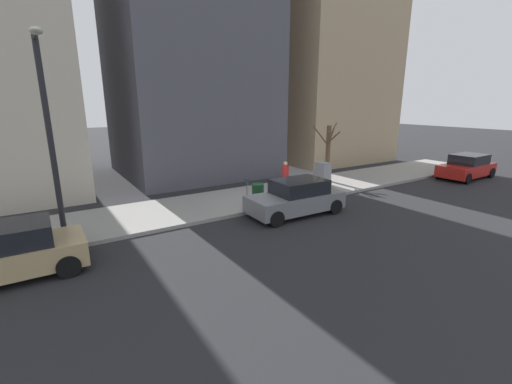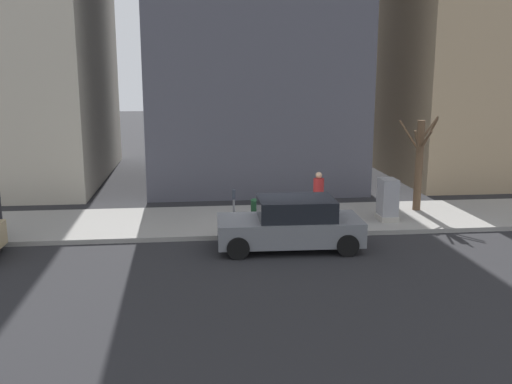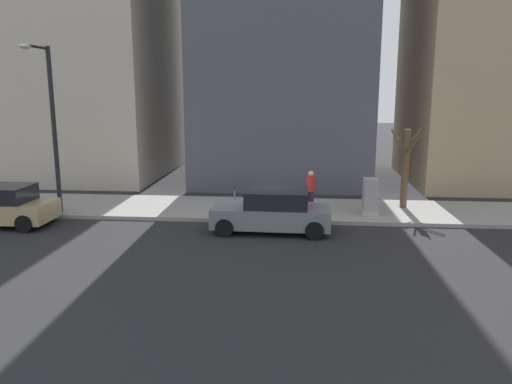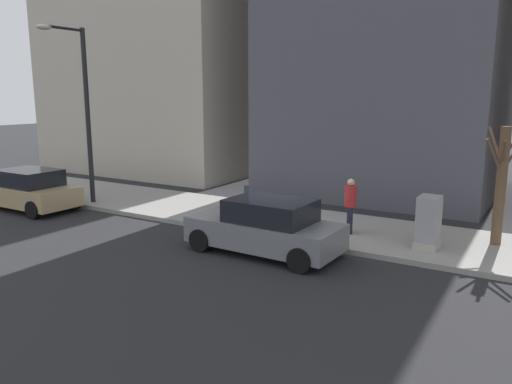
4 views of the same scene
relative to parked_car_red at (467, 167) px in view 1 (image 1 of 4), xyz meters
name	(u,v)px [view 1 (image 1 of 4)]	position (x,y,z in m)	size (l,w,h in m)	color
ground_plane	(278,209)	(1.22, 13.99, -0.74)	(120.00, 120.00, 0.00)	#232326
sidewalk	(254,197)	(3.22, 13.99, -0.66)	(4.00, 36.00, 0.15)	gray
parked_car_red	(467,167)	(0.00, 0.00, 0.00)	(2.02, 4.25, 1.52)	red
parked_car_grey	(296,198)	(0.18, 13.77, 0.00)	(2.02, 4.25, 1.52)	slate
parked_car_tan	(2,254)	(0.10, 24.10, 0.00)	(1.93, 4.20, 1.52)	tan
parking_meter	(247,190)	(1.67, 15.35, 0.24)	(0.14, 0.10, 1.35)	slate
utility_box	(323,176)	(2.52, 10.04, 0.11)	(0.83, 0.61, 1.43)	#A8A399
streetlamp	(49,126)	(1.51, 22.51, 3.28)	(1.97, 0.32, 6.50)	black
bare_tree	(328,151)	(3.83, 8.46, 1.19)	(1.65, 1.26, 3.42)	brown
trash_bin	(258,193)	(2.12, 14.48, -0.14)	(0.56, 0.56, 0.90)	#14381E
pedestrian_near_meter	(285,176)	(2.80, 12.38, 0.35)	(0.38, 0.36, 1.66)	#1E1E2D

